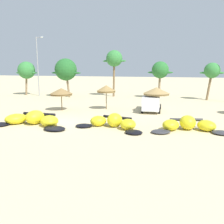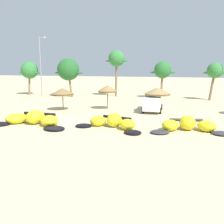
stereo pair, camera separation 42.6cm
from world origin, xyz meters
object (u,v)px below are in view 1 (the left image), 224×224
Objects in this scene: parked_van at (152,102)px; palm_left_of_gap at (114,59)px; kite_left_of_center at (113,122)px; beach_umbrella_middle at (106,89)px; palm_center_right at (212,71)px; lamppost_west at (38,64)px; palm_center_left at (160,70)px; palm_leftmost at (26,70)px; beach_umbrella_near_van at (61,92)px; palm_left at (66,70)px; beach_umbrella_near_palms at (156,91)px; kite_center at (188,125)px; kite_left at (33,120)px.

parked_van is 16.87m from palm_left_of_gap.
kite_left_of_center is 9.76m from beach_umbrella_middle.
palm_center_right reaches higher than kite_left_of_center.
kite_left_of_center is 24.43m from palm_left_of_gap.
palm_center_left is at bearing 8.93° from lamppost_west.
beach_umbrella_near_van is at bearing -41.25° from palm_leftmost.
lamppost_west is (-29.73, -3.42, 1.23)m from palm_center_right.
parked_van is at bearing -23.02° from lamppost_west.
beach_umbrella_middle is 0.59× the size of parked_van.
beach_umbrella_near_van is at bearing -63.18° from palm_left.
parked_van is 27.78m from palm_leftmost.
beach_umbrella_near_palms is 25.39m from lamppost_west.
kite_left_of_center is 1.03× the size of palm_center_left.
lamppost_west is (-26.79, 17.86, 5.40)m from kite_center.
palm_center_right is at bearing 46.48° from beach_umbrella_middle.
palm_leftmost reaches higher than parked_van.
beach_umbrella_near_palms is at bearing 116.05° from kite_center.
palm_leftmost is at bearing 148.24° from kite_center.
beach_umbrella_middle is at bearing 113.18° from kite_left_of_center.
beach_umbrella_near_van is 14.55m from palm_left.
palm_leftmost is at bearing 151.64° from beach_umbrella_middle.
kite_center is at bearing -58.11° from palm_left_of_gap.
palm_left reaches higher than kite_left_of_center.
beach_umbrella_near_van reaches higher than parked_van.
kite_center is 1.26× the size of parked_van.
kite_left_of_center is at bearing -51.67° from palm_left.
parked_van is (-0.59, 0.62, -1.35)m from beach_umbrella_near_palms.
palm_center_right is (8.09, 0.01, -0.10)m from palm_center_left.
palm_center_right is (24.14, 3.30, -0.20)m from palm_left.
beach_umbrella_near_palms is 0.37× the size of palm_left_of_gap.
kite_left_of_center is at bearing -72.29° from palm_left_of_gap.
kite_left is 2.62× the size of beach_umbrella_near_palms.
palm_left is (-15.03, 19.01, 4.35)m from kite_left_of_center.
parked_van is 15.28m from palm_center_right.
beach_umbrella_near_palms is at bearing -84.20° from palm_center_left.
kite_left_of_center is 31.09m from palm_leftmost.
palm_center_left is (-5.14, 21.26, 4.27)m from kite_center.
parked_van is at bearing 16.84° from beach_umbrella_near_van.
kite_center is at bearing -97.88° from palm_center_right.
kite_left is 1.25× the size of kite_left_of_center.
lamppost_west is at bearing -171.07° from palm_center_left.
beach_umbrella_near_van is 17.85m from lamppost_west.
palm_leftmost is at bearing -175.25° from palm_center_right.
beach_umbrella_near_palms is at bearing -30.50° from palm_left.
palm_left reaches higher than parked_van.
palm_left is (8.75, -0.56, 0.15)m from palm_leftmost.
parked_van is at bearing -55.61° from palm_left_of_gap.
lamppost_west is (-13.45, 20.21, 5.37)m from kite_left.
kite_center is 2.14× the size of beach_umbrella_middle.
kite_center is 0.94× the size of palm_left.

